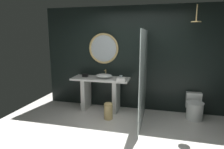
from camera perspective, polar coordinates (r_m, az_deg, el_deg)
name	(u,v)px	position (r m, az deg, el deg)	size (l,w,h in m)	color
ground_plane	(119,146)	(3.61, 2.15, -20.07)	(5.76, 5.76, 0.00)	silver
back_wall_panel	(135,59)	(4.99, 6.87, 4.57)	(4.80, 0.10, 2.60)	black
vanity_counter	(101,89)	(4.97, -3.28, -4.41)	(1.44, 0.57, 0.84)	silver
vessel_sink	(104,76)	(4.87, -2.35, -0.37)	(0.42, 0.35, 0.19)	white
tumbler_cup	(121,77)	(4.71, 2.63, -0.83)	(0.07, 0.07, 0.10)	silver
tissue_box	(85,75)	(5.06, -7.85, -0.22)	(0.13, 0.11, 0.07)	black
round_wall_mirror	(104,48)	(5.05, -2.50, 7.62)	(0.79, 0.06, 0.79)	tan
shower_glass_panel	(143,78)	(4.18, 9.17, -0.96)	(0.02, 1.58, 2.00)	silver
rain_shower_head	(196,20)	(4.48, 23.43, 14.42)	(0.20, 0.20, 0.35)	tan
toilet	(194,108)	(4.92, 22.97, -8.92)	(0.38, 0.55, 0.56)	white
waste_bin	(108,111)	(4.52, -1.10, -10.53)	(0.20, 0.20, 0.39)	tan
folded_hand_towel	(121,79)	(4.58, 2.71, -1.42)	(0.21, 0.17, 0.06)	white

